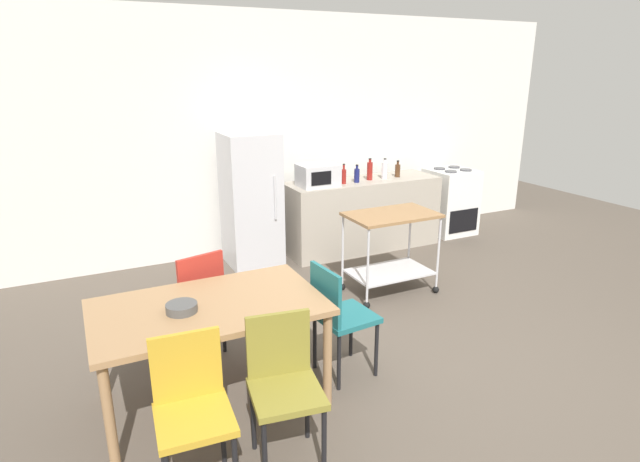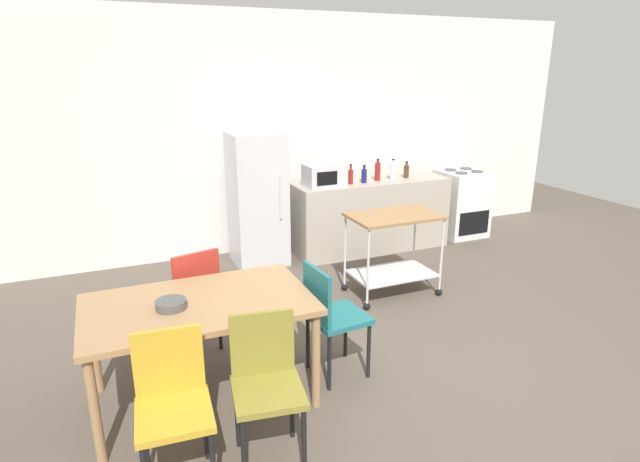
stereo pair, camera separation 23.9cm
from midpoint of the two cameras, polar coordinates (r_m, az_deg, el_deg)
name	(u,v)px [view 2 (the right image)]	position (r m, az deg, el deg)	size (l,w,h in m)	color
ground_plane	(424,362)	(4.34, 13.07, -14.00)	(12.00, 12.00, 0.00)	brown
back_wall	(286,134)	(6.59, -2.72, 10.67)	(8.40, 0.12, 2.90)	silver
kitchen_counter	(370,215)	(6.63, 6.55, 1.79)	(2.00, 0.64, 0.90)	#A89E8E
dining_table	(199,313)	(3.57, -11.38, -8.87)	(1.50, 0.90, 0.75)	#A37A51
chair_mustard	(173,400)	(3.02, -13.75, -17.77)	(0.43, 0.43, 0.89)	gold
chair_olive	(266,379)	(3.11, -3.72, -16.03)	(0.45, 0.45, 0.89)	olive
chair_red	(192,293)	(4.26, -12.41, -6.71)	(0.49, 0.49, 0.89)	#B72D23
chair_teal	(331,313)	(3.84, 2.99, -9.08)	(0.43, 0.43, 0.89)	#1E666B
stove_oven	(461,203)	(7.45, 16.25, 2.98)	(0.60, 0.61, 0.92)	white
refrigerator	(257,199)	(6.07, -5.84, 3.52)	(0.60, 0.63, 1.55)	silver
kitchen_cart	(393,241)	(5.27, 9.41, -1.09)	(0.91, 0.57, 0.85)	olive
microwave	(324,175)	(6.12, 1.61, 6.17)	(0.46, 0.35, 0.26)	silver
bottle_soda	(351,176)	(6.27, 4.51, 6.07)	(0.06, 0.06, 0.24)	maroon
bottle_olive_oil	(364,176)	(6.35, 5.99, 6.13)	(0.07, 0.07, 0.22)	navy
bottle_vinegar	(378,171)	(6.50, 7.45, 6.58)	(0.07, 0.07, 0.27)	maroon
bottle_sparkling_water	(393,171)	(6.58, 9.11, 6.60)	(0.07, 0.07, 0.26)	silver
bottle_hot_sauce	(406,171)	(6.73, 10.55, 6.54)	(0.07, 0.07, 0.21)	#4C2D19
fruit_bowl	(171,304)	(3.47, -14.27, -7.91)	(0.20, 0.20, 0.06)	#4C4C4C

